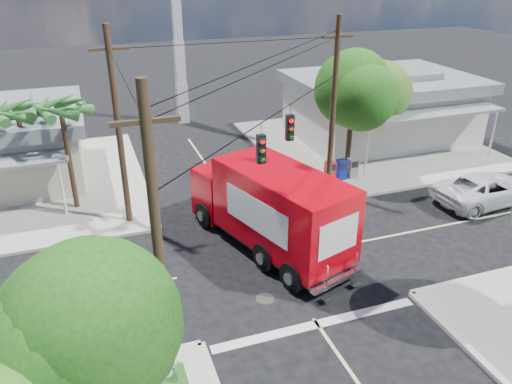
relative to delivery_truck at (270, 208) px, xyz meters
name	(u,v)px	position (x,y,z in m)	size (l,w,h in m)	color
ground	(272,259)	(-0.24, -0.94, -1.90)	(120.00, 120.00, 0.00)	black
sidewalk_ne	(365,144)	(10.64, 9.94, -1.83)	(14.12, 14.12, 0.14)	gray
sidewalk_nw	(10,190)	(-11.12, 9.94, -1.83)	(14.12, 14.12, 0.14)	gray
road_markings	(286,279)	(-0.24, -2.41, -1.90)	(32.00, 32.00, 0.01)	beige
building_ne	(381,105)	(12.26, 11.03, 0.42)	(11.80, 10.20, 4.50)	silver
radio_tower	(179,46)	(0.26, 19.06, 3.74)	(0.80, 0.80, 17.00)	silver
tree_sw_front	(91,332)	(-7.23, -8.48, 2.43)	(3.88, 3.78, 6.03)	#422D1C
tree_ne_front	(354,94)	(6.97, 5.82, 2.86)	(4.21, 4.14, 6.66)	#422D1C
tree_ne_back	(373,91)	(9.57, 8.02, 2.28)	(3.77, 3.66, 5.82)	#422D1C
palm_nw_front	(61,110)	(-7.74, 6.56, 3.14)	(3.01, 3.08, 5.59)	#422D1C
palm_nw_back	(17,114)	(-9.74, 8.06, 2.77)	(3.01, 3.08, 5.19)	#422D1C
utility_poles	(221,145)	(-1.83, 0.67, 2.77)	(12.00, 10.68, 9.00)	#473321
vending_boxes	(341,169)	(6.26, 5.26, -1.21)	(1.90, 0.50, 1.10)	#AC191D
delivery_truck	(270,208)	(0.00, 0.00, 0.00)	(5.04, 9.00, 3.74)	black
parked_car	(486,189)	(11.88, 0.40, -1.13)	(2.57, 5.57, 1.55)	silver
pedestrian	(169,382)	(-5.59, -7.04, -0.93)	(0.61, 0.40, 1.67)	beige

